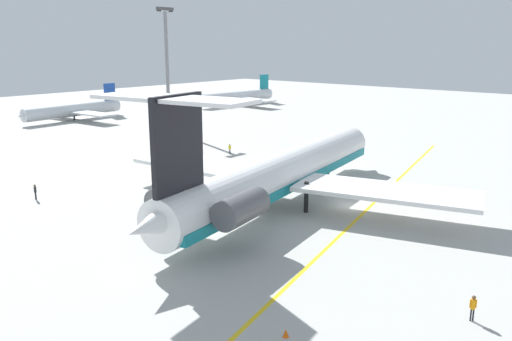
{
  "coord_description": "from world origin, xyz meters",
  "views": [
    {
      "loc": [
        -49.33,
        -28.63,
        17.82
      ],
      "look_at": [
        -4.23,
        10.1,
        3.26
      ],
      "focal_mm": 36.72,
      "sensor_mm": 36.0,
      "label": 1
    }
  ],
  "objects_px": {
    "airliner_mid_right": "(235,97)",
    "safety_cone_wingtip": "(286,333)",
    "main_jetliner": "(277,174)",
    "ground_crew_near_nose": "(230,148)",
    "ground_crew_near_tail": "(473,305)",
    "ground_crew_starboard": "(35,190)",
    "light_mast": "(167,65)",
    "airliner_mid_left": "(71,110)"
  },
  "relations": [
    {
      "from": "ground_crew_near_nose",
      "to": "ground_crew_starboard",
      "type": "xyz_separation_m",
      "value": [
        -33.39,
        -0.47,
        0.08
      ]
    },
    {
      "from": "safety_cone_wingtip",
      "to": "ground_crew_near_tail",
      "type": "bearing_deg",
      "value": -40.39
    },
    {
      "from": "ground_crew_starboard",
      "to": "safety_cone_wingtip",
      "type": "distance_m",
      "value": 40.28
    },
    {
      "from": "ground_crew_starboard",
      "to": "safety_cone_wingtip",
      "type": "bearing_deg",
      "value": -100.96
    },
    {
      "from": "ground_crew_near_tail",
      "to": "light_mast",
      "type": "distance_m",
      "value": 83.89
    },
    {
      "from": "main_jetliner",
      "to": "airliner_mid_left",
      "type": "xyz_separation_m",
      "value": [
        20.93,
        78.43,
        -1.44
      ]
    },
    {
      "from": "ground_crew_near_tail",
      "to": "light_mast",
      "type": "xyz_separation_m",
      "value": [
        37.07,
        74.24,
        12.35
      ]
    },
    {
      "from": "airliner_mid_right",
      "to": "airliner_mid_left",
      "type": "bearing_deg",
      "value": -5.6
    },
    {
      "from": "airliner_mid_left",
      "to": "ground_crew_starboard",
      "type": "distance_m",
      "value": 66.6
    },
    {
      "from": "ground_crew_near_nose",
      "to": "ground_crew_starboard",
      "type": "relative_size",
      "value": 0.93
    },
    {
      "from": "safety_cone_wingtip",
      "to": "light_mast",
      "type": "relative_size",
      "value": 0.02
    },
    {
      "from": "main_jetliner",
      "to": "safety_cone_wingtip",
      "type": "bearing_deg",
      "value": -150.28
    },
    {
      "from": "airliner_mid_left",
      "to": "ground_crew_near_nose",
      "type": "xyz_separation_m",
      "value": [
        -3.68,
        -54.84,
        -1.27
      ]
    },
    {
      "from": "main_jetliner",
      "to": "ground_crew_near_nose",
      "type": "distance_m",
      "value": 29.34
    },
    {
      "from": "safety_cone_wingtip",
      "to": "ground_crew_starboard",
      "type": "bearing_deg",
      "value": 83.84
    },
    {
      "from": "ground_crew_starboard",
      "to": "safety_cone_wingtip",
      "type": "height_order",
      "value": "ground_crew_starboard"
    },
    {
      "from": "light_mast",
      "to": "ground_crew_near_nose",
      "type": "bearing_deg",
      "value": -109.12
    },
    {
      "from": "safety_cone_wingtip",
      "to": "light_mast",
      "type": "distance_m",
      "value": 81.97
    },
    {
      "from": "airliner_mid_right",
      "to": "ground_crew_starboard",
      "type": "bearing_deg",
      "value": 33.59
    },
    {
      "from": "main_jetliner",
      "to": "light_mast",
      "type": "bearing_deg",
      "value": 52.17
    },
    {
      "from": "light_mast",
      "to": "airliner_mid_left",
      "type": "bearing_deg",
      "value": 100.09
    },
    {
      "from": "light_mast",
      "to": "airliner_mid_right",
      "type": "bearing_deg",
      "value": 26.02
    },
    {
      "from": "ground_crew_near_nose",
      "to": "airliner_mid_left",
      "type": "bearing_deg",
      "value": -126.26
    },
    {
      "from": "ground_crew_starboard",
      "to": "light_mast",
      "type": "xyz_separation_m",
      "value": [
        42.27,
        26.1,
        12.35
      ]
    },
    {
      "from": "airliner_mid_right",
      "to": "ground_crew_near_nose",
      "type": "height_order",
      "value": "airliner_mid_right"
    },
    {
      "from": "ground_crew_starboard",
      "to": "ground_crew_near_tail",
      "type": "bearing_deg",
      "value": -88.64
    },
    {
      "from": "safety_cone_wingtip",
      "to": "light_mast",
      "type": "height_order",
      "value": "light_mast"
    },
    {
      "from": "ground_crew_starboard",
      "to": "light_mast",
      "type": "bearing_deg",
      "value": 26.89
    },
    {
      "from": "airliner_mid_right",
      "to": "safety_cone_wingtip",
      "type": "relative_size",
      "value": 51.09
    },
    {
      "from": "airliner_mid_right",
      "to": "safety_cone_wingtip",
      "type": "height_order",
      "value": "airliner_mid_right"
    },
    {
      "from": "ground_crew_starboard",
      "to": "light_mast",
      "type": "height_order",
      "value": "light_mast"
    },
    {
      "from": "light_mast",
      "to": "ground_crew_starboard",
      "type": "bearing_deg",
      "value": -148.31
    },
    {
      "from": "airliner_mid_left",
      "to": "safety_cone_wingtip",
      "type": "distance_m",
      "value": 103.96
    },
    {
      "from": "airliner_mid_left",
      "to": "airliner_mid_right",
      "type": "relative_size",
      "value": 0.95
    },
    {
      "from": "main_jetliner",
      "to": "airliner_mid_right",
      "type": "distance_m",
      "value": 97.75
    },
    {
      "from": "airliner_mid_left",
      "to": "ground_crew_near_nose",
      "type": "bearing_deg",
      "value": 82.01
    },
    {
      "from": "main_jetliner",
      "to": "ground_crew_starboard",
      "type": "xyz_separation_m",
      "value": [
        -16.14,
        23.12,
        -2.62
      ]
    },
    {
      "from": "ground_crew_near_tail",
      "to": "ground_crew_starboard",
      "type": "xyz_separation_m",
      "value": [
        -5.2,
        48.14,
        0.01
      ]
    },
    {
      "from": "main_jetliner",
      "to": "ground_crew_starboard",
      "type": "bearing_deg",
      "value": 115.06
    },
    {
      "from": "airliner_mid_left",
      "to": "safety_cone_wingtip",
      "type": "bearing_deg",
      "value": 62.39
    },
    {
      "from": "main_jetliner",
      "to": "airliner_mid_left",
      "type": "bearing_deg",
      "value": 65.19
    },
    {
      "from": "ground_crew_near_tail",
      "to": "ground_crew_starboard",
      "type": "height_order",
      "value": "ground_crew_starboard"
    }
  ]
}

